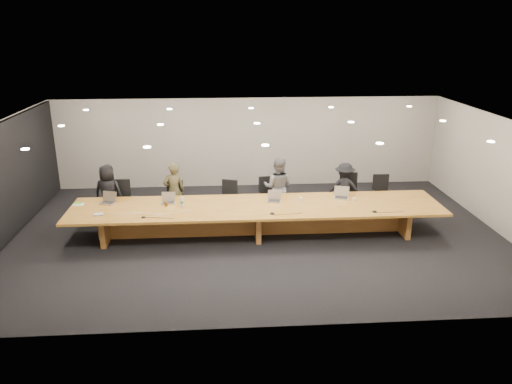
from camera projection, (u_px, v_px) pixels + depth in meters
ground at (257, 234)px, 12.34m from camera, size 12.00×12.00×0.00m
back_wall at (248, 143)px, 15.68m from camera, size 12.00×0.02×2.80m
left_wall_panel at (1, 187)px, 11.51m from camera, size 0.08×7.84×2.74m
conference_table at (257, 214)px, 12.18m from camera, size 9.00×1.80×0.75m
chair_far_left at (121, 201)px, 13.08m from camera, size 0.56×0.56×1.08m
chair_left at (174, 200)px, 13.17m from camera, size 0.58×0.58×1.03m
chair_mid_left at (228, 199)px, 13.26m from camera, size 0.66×0.66×1.02m
chair_mid_right at (269, 196)px, 13.47m from camera, size 0.61×0.61×1.05m
chair_right at (347, 194)px, 13.50m from camera, size 0.73×0.73×1.15m
chair_far_right at (382, 194)px, 13.63m from camera, size 0.54×0.54×1.05m
person_a at (108, 193)px, 13.02m from camera, size 0.80×0.58×1.51m
person_b at (174, 191)px, 13.07m from camera, size 0.64×0.51×1.55m
person_c at (278, 187)px, 13.27m from camera, size 0.94×0.82×1.63m
person_d at (344, 189)px, 13.47m from camera, size 1.03×0.73×1.44m
laptop_a at (107, 198)px, 12.22m from camera, size 0.42×0.36×0.28m
laptop_b at (168, 198)px, 12.23m from camera, size 0.34×0.25×0.26m
laptop_d at (274, 196)px, 12.35m from camera, size 0.38×0.31×0.27m
laptop_e at (342, 193)px, 12.58m from camera, size 0.43×0.35×0.29m
water_bottle at (182, 202)px, 11.98m from camera, size 0.10×0.10×0.24m
amber_mug at (166, 204)px, 12.07m from camera, size 0.11×0.11×0.10m
paper_cup_near at (301, 200)px, 12.38m from camera, size 0.09×0.09×0.10m
paper_cup_far at (354, 199)px, 12.40m from camera, size 0.10×0.10×0.09m
notepad at (78, 204)px, 12.17m from camera, size 0.26×0.22×0.01m
lime_gadget at (78, 203)px, 12.19m from camera, size 0.19×0.14×0.03m
av_box at (99, 214)px, 11.50m from camera, size 0.24×0.20×0.03m
mic_left at (143, 217)px, 11.35m from camera, size 0.15×0.15×0.03m
mic_center at (272, 213)px, 11.57m from camera, size 0.15×0.15×0.03m
mic_right at (375, 211)px, 11.69m from camera, size 0.17×0.17×0.03m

